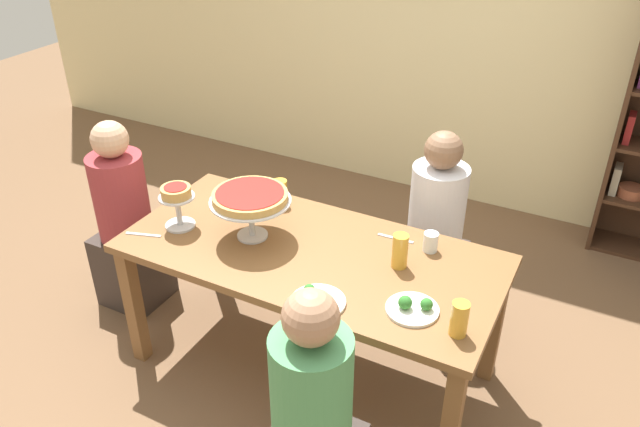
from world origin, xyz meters
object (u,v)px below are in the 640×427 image
at_px(beer_glass_amber_tall, 280,192).
at_px(cutlery_fork_near, 143,235).
at_px(diner_head_west, 127,229).
at_px(diner_far_right, 433,242).
at_px(salad_plate_spare, 317,300).
at_px(salad_plate_far_diner, 233,192).
at_px(beer_glass_amber_spare, 400,251).
at_px(salad_plate_near_diner, 413,307).
at_px(cutlery_knife_near, 395,238).
at_px(personal_pizza_stand, 177,199).
at_px(water_glass_clear_near, 431,242).
at_px(deep_dish_pizza_stand, 250,199).
at_px(dining_table, 310,266).
at_px(beer_glass_amber_short, 459,319).

distance_m(beer_glass_amber_tall, cutlery_fork_near, 0.73).
bearing_deg(diner_head_west, diner_far_right, 23.21).
distance_m(diner_far_right, cutlery_fork_near, 1.55).
bearing_deg(salad_plate_spare, diner_far_right, 80.18).
bearing_deg(beer_glass_amber_tall, salad_plate_far_diner, -171.42).
relative_size(diner_far_right, beer_glass_amber_spare, 6.94).
bearing_deg(salad_plate_near_diner, cutlery_knife_near, 119.14).
relative_size(diner_head_west, salad_plate_near_diner, 5.19).
bearing_deg(beer_glass_amber_tall, beer_glass_amber_spare, -17.17).
distance_m(personal_pizza_stand, water_glass_clear_near, 1.24).
xyz_separation_m(salad_plate_spare, beer_glass_amber_tall, (-0.56, 0.64, 0.05)).
bearing_deg(beer_glass_amber_spare, beer_glass_amber_tall, 162.83).
height_order(deep_dish_pizza_stand, water_glass_clear_near, deep_dish_pizza_stand).
xyz_separation_m(salad_plate_near_diner, salad_plate_spare, (-0.37, -0.14, -0.00)).
bearing_deg(water_glass_clear_near, personal_pizza_stand, -162.43).
relative_size(personal_pizza_stand, cutlery_fork_near, 1.25).
bearing_deg(water_glass_clear_near, beer_glass_amber_tall, 176.60).
height_order(deep_dish_pizza_stand, salad_plate_near_diner, deep_dish_pizza_stand).
height_order(personal_pizza_stand, beer_glass_amber_spare, personal_pizza_stand).
relative_size(personal_pizza_stand, salad_plate_spare, 0.96).
bearing_deg(deep_dish_pizza_stand, dining_table, 4.24).
height_order(diner_far_right, beer_glass_amber_short, diner_far_right).
bearing_deg(beer_glass_amber_spare, deep_dish_pizza_stand, -172.19).
relative_size(diner_far_right, salad_plate_near_diner, 5.19).
height_order(salad_plate_near_diner, cutlery_fork_near, salad_plate_near_diner).
bearing_deg(dining_table, salad_plate_near_diner, -18.16).
bearing_deg(beer_glass_amber_short, cutlery_knife_near, 131.88).
distance_m(diner_head_west, salad_plate_spare, 1.49).
xyz_separation_m(dining_table, personal_pizza_stand, (-0.68, -0.11, 0.24)).
distance_m(diner_head_west, deep_dish_pizza_stand, 1.01).
relative_size(salad_plate_spare, beer_glass_amber_spare, 1.42).
relative_size(diner_head_west, personal_pizza_stand, 5.12).
xyz_separation_m(deep_dish_pizza_stand, salad_plate_near_diner, (0.89, -0.17, -0.19)).
relative_size(beer_glass_amber_tall, beer_glass_amber_short, 0.92).
xyz_separation_m(personal_pizza_stand, salad_plate_far_diner, (0.06, 0.38, -0.14)).
bearing_deg(cutlery_fork_near, diner_head_west, 128.35).
distance_m(deep_dish_pizza_stand, cutlery_knife_near, 0.73).
relative_size(personal_pizza_stand, cutlery_knife_near, 1.25).
height_order(dining_table, salad_plate_near_diner, salad_plate_near_diner).
xyz_separation_m(beer_glass_amber_tall, water_glass_clear_near, (0.85, -0.05, -0.02)).
distance_m(deep_dish_pizza_stand, salad_plate_near_diner, 0.93).
distance_m(beer_glass_amber_tall, water_glass_clear_near, 0.85).
bearing_deg(beer_glass_amber_tall, salad_plate_spare, -48.85).
bearing_deg(salad_plate_far_diner, beer_glass_amber_short, -19.95).
relative_size(deep_dish_pizza_stand, salad_plate_spare, 1.66).
relative_size(dining_table, cutlery_knife_near, 9.99).
distance_m(diner_head_west, beer_glass_amber_spare, 1.66).
relative_size(salad_plate_near_diner, cutlery_knife_near, 1.23).
bearing_deg(deep_dish_pizza_stand, salad_plate_spare, -30.45).
height_order(diner_head_west, beer_glass_amber_short, diner_head_west).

